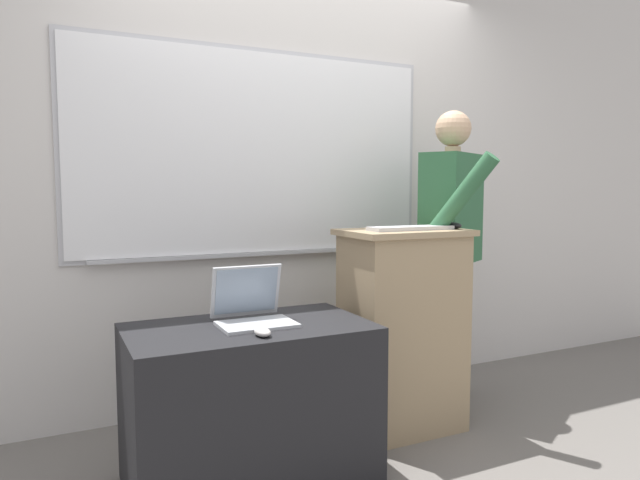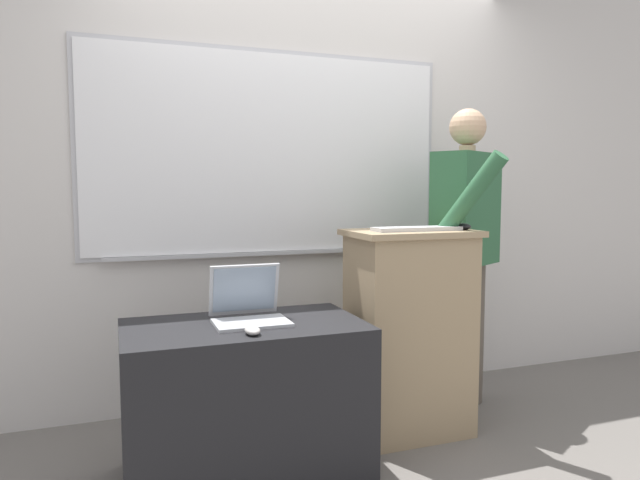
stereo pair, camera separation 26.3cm
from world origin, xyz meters
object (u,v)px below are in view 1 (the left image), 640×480
(side_desk, at_px, (250,404))
(laptop, at_px, (251,307))
(computer_mouse_by_keyboard, at_px, (454,226))
(wireless_keyboard, at_px, (411,228))
(lectern_podium, at_px, (403,329))
(computer_mouse_by_laptop, at_px, (262,332))
(person_presenter, at_px, (452,236))

(side_desk, bearing_deg, laptop, 59.83)
(computer_mouse_by_keyboard, bearing_deg, wireless_keyboard, 176.72)
(lectern_podium, bearing_deg, laptop, -171.08)
(wireless_keyboard, height_order, computer_mouse_by_laptop, wireless_keyboard)
(person_presenter, bearing_deg, side_desk, 165.64)
(laptop, xyz_separation_m, wireless_keyboard, (0.88, 0.08, 0.31))
(side_desk, height_order, person_presenter, person_presenter)
(wireless_keyboard, relative_size, computer_mouse_by_keyboard, 4.54)
(person_presenter, xyz_separation_m, laptop, (-1.33, -0.32, -0.24))
(person_presenter, relative_size, laptop, 5.40)
(lectern_podium, distance_m, computer_mouse_by_keyboard, 0.61)
(person_presenter, height_order, computer_mouse_by_keyboard, person_presenter)
(laptop, height_order, wireless_keyboard, wireless_keyboard)
(laptop, relative_size, computer_mouse_by_keyboard, 3.16)
(laptop, distance_m, computer_mouse_by_laptop, 0.25)
(computer_mouse_by_laptop, bearing_deg, wireless_keyboard, 19.31)
(side_desk, relative_size, wireless_keyboard, 2.24)
(person_presenter, relative_size, computer_mouse_by_keyboard, 17.04)
(computer_mouse_by_keyboard, bearing_deg, lectern_podium, 165.64)
(lectern_podium, relative_size, wireless_keyboard, 2.32)
(side_desk, relative_size, computer_mouse_by_keyboard, 10.16)
(side_desk, relative_size, laptop, 3.22)
(lectern_podium, xyz_separation_m, side_desk, (-0.90, -0.18, -0.19))
(side_desk, distance_m, wireless_keyboard, 1.16)
(side_desk, distance_m, person_presenter, 1.54)
(computer_mouse_by_laptop, xyz_separation_m, computer_mouse_by_keyboard, (1.18, 0.31, 0.37))
(laptop, relative_size, wireless_keyboard, 0.69)
(lectern_podium, height_order, computer_mouse_by_laptop, lectern_podium)
(person_presenter, height_order, wireless_keyboard, person_presenter)
(side_desk, xyz_separation_m, laptop, (0.03, 0.05, 0.41))
(side_desk, height_order, computer_mouse_by_keyboard, computer_mouse_by_keyboard)
(person_presenter, bearing_deg, computer_mouse_by_keyboard, -156.30)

